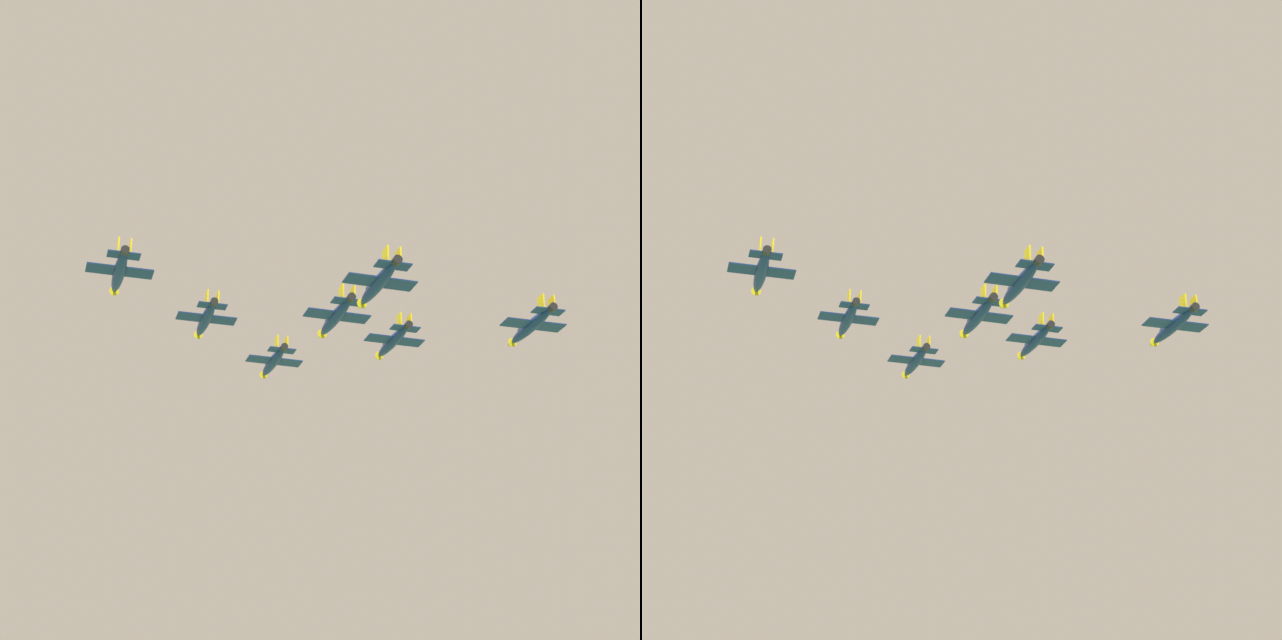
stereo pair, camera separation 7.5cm
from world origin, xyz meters
TOP-DOWN VIEW (x-y plane):
  - jet_lead at (2.50, -29.04)m, footprint 15.33×10.16m
  - jet_left_wingman at (12.84, -51.07)m, footprint 14.65×9.76m
  - jet_right_wingman at (25.92, -22.38)m, footprint 15.17×10.07m
  - jet_left_outer at (23.18, -73.11)m, footprint 14.41×9.61m
  - jet_right_outer at (49.33, -15.73)m, footprint 15.26×10.18m
  - jet_slot_rear at (36.26, -44.42)m, footprint 14.95×9.91m
  - jet_trailing at (53.13, -52.11)m, footprint 14.75×9.79m

SIDE VIEW (x-z plane):
  - jet_trailing at x=53.13m, z-range 124.48..127.76m
  - jet_slot_rear at x=36.26m, z-range 127.57..130.90m
  - jet_right_outer at x=49.33m, z-range 129.98..133.40m
  - jet_left_outer at x=23.18m, z-range 130.45..133.68m
  - jet_left_wingman at x=12.84m, z-range 133.02..136.30m
  - jet_right_wingman at x=25.92m, z-range 132.99..136.37m
  - jet_lead at x=2.50m, z-range 134.56..137.97m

